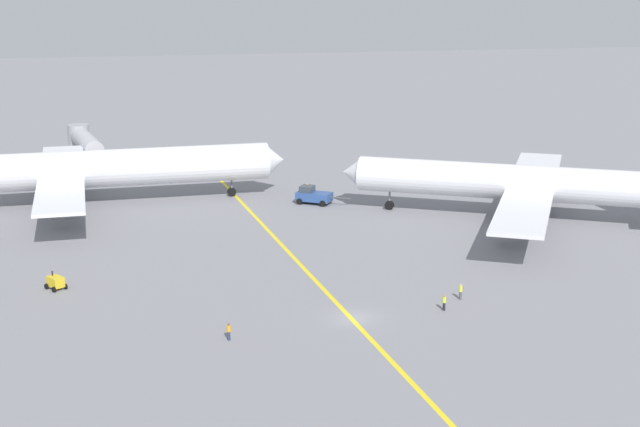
% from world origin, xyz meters
% --- Properties ---
extents(ground_plane, '(600.00, 600.00, 0.00)m').
position_xyz_m(ground_plane, '(0.00, 0.00, 0.00)').
color(ground_plane, gray).
extents(taxiway_stripe, '(11.29, 119.56, 0.01)m').
position_xyz_m(taxiway_stripe, '(-1.23, 10.00, 0.00)').
color(taxiway_stripe, yellow).
rests_on(taxiway_stripe, ground).
extents(airliner_at_gate_left, '(60.40, 46.52, 15.70)m').
position_xyz_m(airliner_at_gate_left, '(-28.18, 53.04, 5.15)').
color(airliner_at_gate_left, silver).
rests_on(airliner_at_gate_left, ground).
extents(airliner_being_pushed, '(45.09, 46.98, 14.58)m').
position_xyz_m(airliner_being_pushed, '(31.18, 32.62, 4.95)').
color(airliner_being_pushed, silver).
rests_on(airliner_being_pushed, ground).
extents(pushback_tug, '(7.65, 5.67, 2.89)m').
position_xyz_m(pushback_tug, '(5.40, 46.81, 1.22)').
color(pushback_tug, '#2D4C8C').
rests_on(pushback_tug, ground).
extents(gse_gpu_cart_small, '(2.51, 2.64, 1.90)m').
position_xyz_m(gse_gpu_cart_small, '(-29.26, 15.07, 0.79)').
color(gse_gpu_cart_small, gold).
rests_on(gse_gpu_cart_small, ground).
extents(ground_crew_wing_walker_right, '(0.36, 0.49, 1.66)m').
position_xyz_m(ground_crew_wing_walker_right, '(-12.72, -3.08, 0.87)').
color(ground_crew_wing_walker_right, '#2D3351').
rests_on(ground_crew_wing_walker_right, ground).
extents(ground_crew_marshaller_foreground, '(0.48, 0.36, 1.69)m').
position_xyz_m(ground_crew_marshaller_foreground, '(12.11, 3.03, 0.88)').
color(ground_crew_marshaller_foreground, '#4C4C51').
rests_on(ground_crew_marshaller_foreground, ground).
extents(ground_crew_ramp_agent_by_cones, '(0.36, 0.36, 1.65)m').
position_xyz_m(ground_crew_ramp_agent_by_cones, '(9.36, 0.26, 0.86)').
color(ground_crew_ramp_agent_by_cones, black).
rests_on(ground_crew_ramp_agent_by_cones, ground).
extents(jet_bridge, '(6.68, 19.26, 6.19)m').
position_xyz_m(jet_bridge, '(-28.07, 82.44, 4.41)').
color(jet_bridge, '#B7B7BC').
rests_on(jet_bridge, ground).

